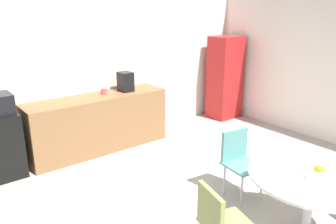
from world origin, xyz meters
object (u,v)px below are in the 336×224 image
(mug_white, at_px, (104,91))
(coffee_maker, at_px, (126,82))
(round_table, at_px, (311,186))
(fruit_bowl, at_px, (317,172))
(chair_teal, at_px, (239,156))
(locker_cabinet, at_px, (225,78))
(chair_olive, at_px, (219,220))

(mug_white, xyz_separation_m, coffee_maker, (0.39, -0.03, 0.11))
(round_table, distance_m, mug_white, 3.41)
(fruit_bowl, bearing_deg, round_table, 62.21)
(round_table, height_order, chair_teal, chair_teal)
(locker_cabinet, xyz_separation_m, chair_olive, (-3.28, -2.97, -0.32))
(round_table, distance_m, coffee_maker, 3.36)
(chair_olive, height_order, chair_teal, same)
(coffee_maker, bearing_deg, locker_cabinet, -2.47)
(chair_olive, xyz_separation_m, mug_white, (0.57, 3.10, 0.43))
(locker_cabinet, xyz_separation_m, chair_teal, (-2.16, -2.23, -0.32))
(round_table, height_order, coffee_maker, coffee_maker)
(locker_cabinet, height_order, round_table, locker_cabinet)
(locker_cabinet, xyz_separation_m, mug_white, (-2.71, 0.13, 0.11))
(mug_white, relative_size, coffee_maker, 0.40)
(chair_olive, height_order, mug_white, mug_white)
(chair_teal, bearing_deg, coffee_maker, 93.98)
(round_table, distance_m, chair_olive, 1.02)
(locker_cabinet, distance_m, fruit_bowl, 4.03)
(round_table, xyz_separation_m, coffee_maker, (-0.02, 3.34, 0.44))
(fruit_bowl, distance_m, mug_white, 3.44)
(chair_teal, xyz_separation_m, mug_white, (-0.56, 2.36, 0.43))
(fruit_bowl, xyz_separation_m, coffee_maker, (0.01, 3.39, 0.27))
(chair_olive, bearing_deg, coffee_maker, 72.53)
(locker_cabinet, bearing_deg, round_table, -125.41)
(chair_teal, bearing_deg, chair_olive, -146.71)
(locker_cabinet, relative_size, coffee_maker, 5.26)
(chair_teal, distance_m, coffee_maker, 2.40)
(chair_teal, distance_m, fruit_bowl, 1.10)
(fruit_bowl, relative_size, coffee_maker, 0.71)
(chair_teal, height_order, coffee_maker, coffee_maker)
(chair_teal, xyz_separation_m, fruit_bowl, (-0.17, -1.06, 0.27))
(round_table, bearing_deg, fruit_bowl, -117.79)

